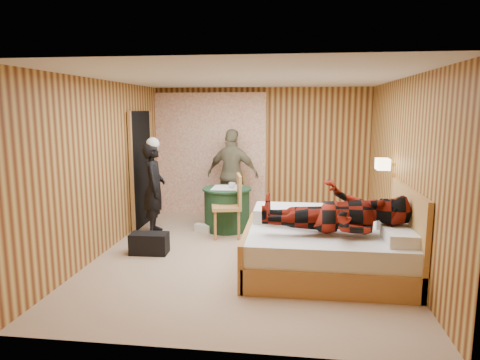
# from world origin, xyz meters

# --- Properties ---
(floor) EXTENTS (4.20, 5.00, 0.01)m
(floor) POSITION_xyz_m (0.00, 0.00, 0.00)
(floor) COLOR tan
(floor) RESTS_ON ground
(ceiling) EXTENTS (4.20, 5.00, 0.01)m
(ceiling) POSITION_xyz_m (0.00, 0.00, 2.50)
(ceiling) COLOR silver
(ceiling) RESTS_ON wall_back
(wall_back) EXTENTS (4.20, 0.02, 2.50)m
(wall_back) POSITION_xyz_m (0.00, 2.50, 1.25)
(wall_back) COLOR tan
(wall_back) RESTS_ON floor
(wall_left) EXTENTS (0.02, 5.00, 2.50)m
(wall_left) POSITION_xyz_m (-2.10, 0.00, 1.25)
(wall_left) COLOR tan
(wall_left) RESTS_ON floor
(wall_right) EXTENTS (0.02, 5.00, 2.50)m
(wall_right) POSITION_xyz_m (2.10, 0.00, 1.25)
(wall_right) COLOR tan
(wall_right) RESTS_ON floor
(curtain) EXTENTS (2.20, 0.08, 2.40)m
(curtain) POSITION_xyz_m (-1.00, 2.43, 1.20)
(curtain) COLOR white
(curtain) RESTS_ON floor
(doorway) EXTENTS (0.06, 0.90, 2.05)m
(doorway) POSITION_xyz_m (-2.06, 1.40, 1.02)
(doorway) COLOR black
(doorway) RESTS_ON floor
(wall_lamp) EXTENTS (0.26, 0.24, 0.16)m
(wall_lamp) POSITION_xyz_m (1.92, 0.45, 1.30)
(wall_lamp) COLOR gold
(wall_lamp) RESTS_ON wall_right
(bed) EXTENTS (2.09, 1.64, 1.13)m
(bed) POSITION_xyz_m (1.12, -0.51, 0.33)
(bed) COLOR tan
(bed) RESTS_ON floor
(nightstand) EXTENTS (0.45, 0.61, 0.59)m
(nightstand) POSITION_xyz_m (1.88, 0.10, 0.30)
(nightstand) COLOR tan
(nightstand) RESTS_ON floor
(round_table) EXTENTS (0.84, 0.84, 0.75)m
(round_table) POSITION_xyz_m (-0.49, 1.29, 0.38)
(round_table) COLOR #21472B
(round_table) RESTS_ON floor
(chair_far) EXTENTS (0.45, 0.45, 0.93)m
(chair_far) POSITION_xyz_m (-0.49, 1.96, 0.54)
(chair_far) COLOR tan
(chair_far) RESTS_ON floor
(chair_near) EXTENTS (0.56, 0.56, 1.04)m
(chair_near) POSITION_xyz_m (-0.35, 0.88, 0.60)
(chair_near) COLOR tan
(chair_near) RESTS_ON floor
(duffel_bag) EXTENTS (0.55, 0.31, 0.31)m
(duffel_bag) POSITION_xyz_m (-1.42, -0.11, 0.15)
(duffel_bag) COLOR black
(duffel_bag) RESTS_ON floor
(sneaker_left) EXTENTS (0.32, 0.22, 0.13)m
(sneaker_left) POSITION_xyz_m (-0.87, 1.07, 0.07)
(sneaker_left) COLOR silver
(sneaker_left) RESTS_ON floor
(sneaker_right) EXTENTS (0.29, 0.19, 0.12)m
(sneaker_right) POSITION_xyz_m (-0.69, 1.24, 0.06)
(sneaker_right) COLOR silver
(sneaker_right) RESTS_ON floor
(woman_standing) EXTENTS (0.49, 0.63, 1.54)m
(woman_standing) POSITION_xyz_m (-1.68, 0.95, 0.77)
(woman_standing) COLOR black
(woman_standing) RESTS_ON floor
(man_at_table) EXTENTS (1.08, 0.63, 1.72)m
(man_at_table) POSITION_xyz_m (-0.49, 2.00, 0.86)
(man_at_table) COLOR #72694C
(man_at_table) RESTS_ON floor
(man_on_bed) EXTENTS (0.86, 0.67, 1.77)m
(man_on_bed) POSITION_xyz_m (1.15, -0.74, 1.00)
(man_on_bed) COLOR maroon
(man_on_bed) RESTS_ON bed
(book_lower) EXTENTS (0.22, 0.26, 0.02)m
(book_lower) POSITION_xyz_m (1.88, 0.05, 0.60)
(book_lower) COLOR silver
(book_lower) RESTS_ON nightstand
(book_upper) EXTENTS (0.22, 0.26, 0.02)m
(book_upper) POSITION_xyz_m (1.88, 0.05, 0.62)
(book_upper) COLOR silver
(book_upper) RESTS_ON nightstand
(cup_nightstand) EXTENTS (0.13, 0.13, 0.09)m
(cup_nightstand) POSITION_xyz_m (1.88, 0.23, 0.63)
(cup_nightstand) COLOR silver
(cup_nightstand) RESTS_ON nightstand
(cup_table) EXTENTS (0.15, 0.15, 0.10)m
(cup_table) POSITION_xyz_m (-0.39, 1.24, 0.80)
(cup_table) COLOR silver
(cup_table) RESTS_ON round_table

